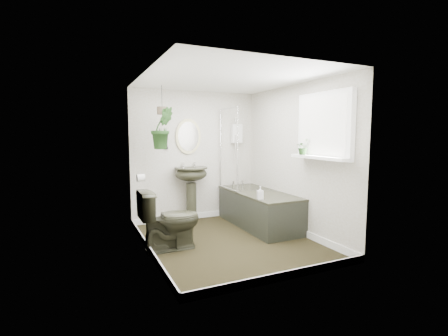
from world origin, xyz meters
name	(u,v)px	position (x,y,z in m)	size (l,w,h in m)	color
floor	(228,242)	(0.00, 0.00, -0.01)	(2.30, 2.80, 0.02)	black
ceiling	(229,78)	(0.00, 0.00, 2.31)	(2.30, 2.80, 0.02)	white
wall_back	(195,156)	(0.00, 1.41, 1.15)	(2.30, 0.02, 2.30)	silver
wall_front	(288,173)	(0.00, -1.41, 1.15)	(2.30, 0.02, 2.30)	silver
wall_left	(145,165)	(-1.16, 0.00, 1.15)	(0.02, 2.80, 2.30)	silver
wall_right	(296,159)	(1.16, 0.00, 1.15)	(0.02, 2.80, 2.30)	silver
skirting	(228,238)	(0.00, 0.00, 0.05)	(2.30, 2.80, 0.10)	white
bathtub	(259,209)	(0.80, 0.50, 0.29)	(0.72, 1.72, 0.58)	#2A2B1D
bath_screen	(229,149)	(0.47, 0.99, 1.28)	(0.04, 0.72, 1.40)	silver
shower_box	(237,134)	(0.80, 1.34, 1.55)	(0.20, 0.10, 0.35)	white
oval_mirror	(188,136)	(-0.14, 1.37, 1.50)	(0.46, 0.03, 0.62)	beige
wall_sconce	(166,142)	(-0.54, 1.36, 1.40)	(0.04, 0.04, 0.22)	black
toilet_roll_holder	(141,178)	(-1.10, 0.70, 0.90)	(0.11, 0.11, 0.11)	white
window_recess	(324,126)	(1.09, -0.70, 1.65)	(0.08, 1.00, 0.90)	white
window_sill	(319,157)	(1.02, -0.70, 1.23)	(0.18, 1.00, 0.04)	white
window_blinds	(322,126)	(1.04, -0.70, 1.65)	(0.01, 0.86, 0.76)	white
toilet	(170,220)	(-0.85, 0.03, 0.41)	(0.45, 0.80, 0.81)	#2A2B1D
pedestal_sink	(191,194)	(-0.14, 1.24, 0.49)	(0.57, 0.49, 0.97)	#2A2B1D
sill_plant	(303,147)	(0.98, -0.40, 1.36)	(0.20, 0.17, 0.22)	black
hanging_plant	(162,128)	(-0.70, 0.95, 1.64)	(0.36, 0.29, 0.66)	black
soap_bottle	(260,193)	(0.51, -0.03, 0.68)	(0.09, 0.09, 0.19)	black
hanging_pot	(162,111)	(-0.70, 0.95, 1.91)	(0.16, 0.16, 0.12)	brown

